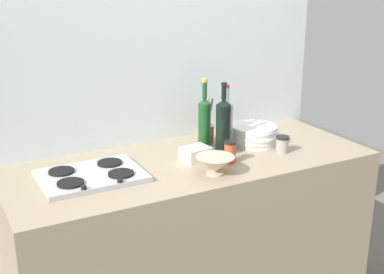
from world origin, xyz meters
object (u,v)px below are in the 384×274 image
Objects in this scene: stovetop_hob at (91,175)px; condiment_jar_spare at (282,144)px; condiment_jar_rear at (230,152)px; plate_stack at (254,135)px; mixing_bowl at (215,165)px; wine_bottle_mid_right at (204,123)px; utensil_crock at (206,133)px; wine_bottle_mid_left at (226,123)px; condiment_jar_front at (231,129)px; butter_dish at (195,153)px; wine_bottle_leftmost at (223,126)px.

condiment_jar_spare is (0.96, -0.12, 0.03)m from stovetop_hob.
plate_stack is at bearing 33.94° from condiment_jar_rear.
condiment_jar_rear reaches higher than mixing_bowl.
utensil_crock is at bearing 54.78° from wine_bottle_mid_right.
condiment_jar_front is at bearing 49.54° from wine_bottle_mid_left.
butter_dish is at bearing -136.23° from wine_bottle_mid_right.
wine_bottle_leftmost reaches higher than condiment_jar_front.
condiment_jar_rear is (0.65, -0.12, 0.04)m from stovetop_hob.
mixing_bowl is (0.51, -0.21, 0.03)m from stovetop_hob.
wine_bottle_mid_right reaches higher than plate_stack.
wine_bottle_mid_left is at bearing 63.56° from condiment_jar_rear.
utensil_crock is 2.97× the size of condiment_jar_spare.
wine_bottle_mid_left is at bearing 136.56° from condiment_jar_spare.
plate_stack reaches higher than stovetop_hob.
butter_dish is at bearing 179.05° from wine_bottle_leftmost.
plate_stack is 0.48m from mixing_bowl.
butter_dish is 1.53× the size of condiment_jar_front.
wine_bottle_leftmost is 4.32× the size of condiment_jar_spare.
plate_stack is at bearing 9.09° from butter_dish.
stovetop_hob is 1.22× the size of wine_bottle_leftmost.
condiment_jar_rear reaches higher than condiment_jar_spare.
plate_stack is 0.18m from wine_bottle_mid_left.
wine_bottle_mid_left is at bearing 20.83° from butter_dish.
condiment_jar_spare is (0.21, -0.20, -0.09)m from wine_bottle_mid_left.
stovetop_hob is 0.76m from wine_bottle_mid_left.
mixing_bowl is (-0.24, -0.29, -0.09)m from wine_bottle_mid_left.
condiment_jar_front is at bearing 14.41° from stovetop_hob.
plate_stack is 0.68× the size of wine_bottle_leftmost.
plate_stack is 0.17m from condiment_jar_front.
plate_stack is 1.90× the size of butter_dish.
condiment_jar_spare is (0.31, -0.00, -0.01)m from condiment_jar_rear.
utensil_crock is 2.95× the size of condiment_jar_front.
utensil_crock reaches higher than mixing_bowl.
stovetop_hob is 1.35× the size of wine_bottle_mid_left.
wine_bottle_mid_right is 0.23m from condiment_jar_rear.
utensil_crock is 0.19m from condiment_jar_front.
mixing_bowl reaches higher than butter_dish.
wine_bottle_mid_right is 0.35m from mixing_bowl.
stovetop_hob is at bearing 179.28° from wine_bottle_leftmost.
stovetop_hob is 0.52m from butter_dish.
condiment_jar_front and condiment_jar_spare have the same top height.
condiment_jar_spare is (0.45, 0.09, -0.00)m from mixing_bowl.
condiment_jar_front is (0.35, 0.23, 0.01)m from butter_dish.
wine_bottle_leftmost is at bearing -94.28° from utensil_crock.
mixing_bowl is (-0.17, -0.21, -0.10)m from wine_bottle_leftmost.
condiment_jar_rear reaches higher than condiment_jar_front.
utensil_crock is (-0.22, 0.13, 0.01)m from plate_stack.
wine_bottle_mid_right is 0.19m from butter_dish.
condiment_jar_front reaches higher than stovetop_hob.
utensil_crock reaches higher than stovetop_hob.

